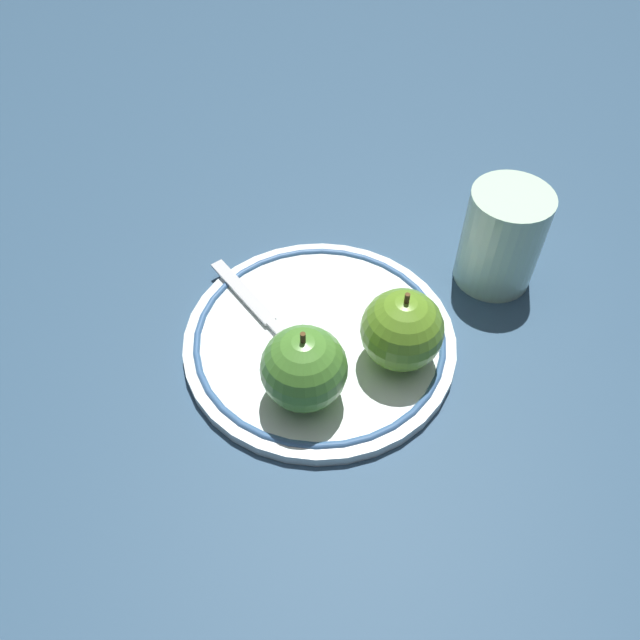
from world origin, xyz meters
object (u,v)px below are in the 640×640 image
(apple_red_whole, at_px, (304,369))
(drinking_glass, at_px, (502,238))
(fork, at_px, (263,313))
(plate, at_px, (320,340))
(apple_second_whole, at_px, (402,330))

(apple_red_whole, relative_size, drinking_glass, 0.78)
(fork, bearing_deg, plate, 27.97)
(plate, xyz_separation_m, apple_red_whole, (-0.04, -0.04, 0.04))
(apple_red_whole, xyz_separation_m, drinking_glass, (0.23, 0.03, 0.00))
(apple_second_whole, relative_size, drinking_glass, 0.78)
(fork, bearing_deg, apple_second_whole, 31.36)
(apple_red_whole, xyz_separation_m, apple_second_whole, (0.09, -0.01, 0.00))
(apple_red_whole, height_order, fork, apple_red_whole)
(plate, relative_size, fork, 1.40)
(apple_red_whole, bearing_deg, fork, 82.37)
(apple_red_whole, height_order, drinking_glass, drinking_glass)
(apple_second_whole, distance_m, fork, 0.13)
(apple_second_whole, height_order, fork, apple_second_whole)
(apple_second_whole, bearing_deg, fork, 126.08)
(plate, distance_m, apple_red_whole, 0.07)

